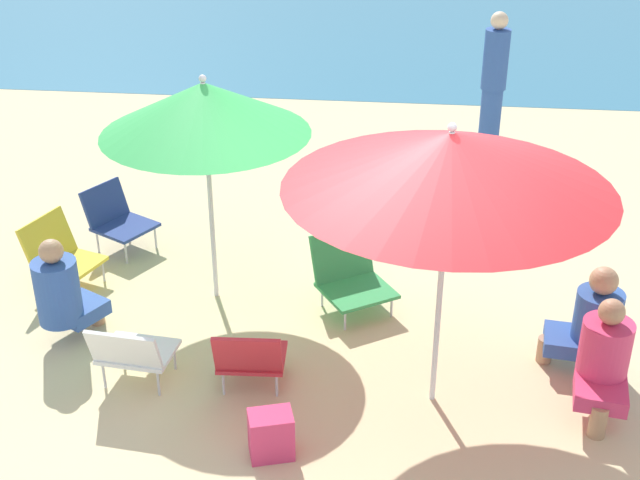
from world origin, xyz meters
TOP-DOWN VIEW (x-y plane):
  - ground_plane at (0.00, 0.00)m, footprint 40.00×40.00m
  - umbrella_red at (0.39, -0.20)m, footprint 2.14×2.14m
  - umbrella_green at (-1.47, 1.04)m, footprint 1.68×1.68m
  - beach_chair_a at (-0.31, 1.01)m, footprint 0.79×0.81m
  - beach_chair_b at (-2.85, 1.06)m, footprint 0.65×0.68m
  - beach_chair_c at (-2.58, 1.81)m, footprint 0.72×0.69m
  - beach_chair_d at (-1.79, -0.29)m, footprint 0.58×0.54m
  - beach_chair_e at (-0.93, -0.24)m, footprint 0.51×0.53m
  - person_a at (-2.49, 0.25)m, footprint 0.50×0.57m
  - person_b at (1.07, 4.54)m, footprint 0.29×0.29m
  - person_c at (1.54, 0.32)m, footprint 0.57×0.39m
  - person_d at (1.54, -0.20)m, footprint 0.40×0.57m
  - beach_bag at (-0.67, -0.91)m, footprint 0.34×0.28m

SIDE VIEW (x-z plane):
  - ground_plane at x=0.00m, z-range 0.00..0.00m
  - beach_bag at x=-0.67m, z-range 0.00..0.33m
  - beach_chair_e at x=-0.93m, z-range 0.01..0.57m
  - beach_chair_a at x=-0.31m, z-range -0.02..0.61m
  - beach_chair_d at x=-1.79m, z-range 0.02..0.59m
  - beach_chair_c at x=-2.58m, z-range 0.02..0.62m
  - beach_chair_b at x=-2.85m, z-range 0.00..0.64m
  - person_c at x=1.54m, z-range -0.02..0.85m
  - person_d at x=1.54m, z-range 0.00..0.88m
  - person_a at x=-2.49m, z-range -0.02..0.90m
  - person_b at x=1.07m, z-range 0.02..1.73m
  - umbrella_green at x=-1.47m, z-range 0.72..2.69m
  - umbrella_red at x=0.39m, z-range 0.80..2.91m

